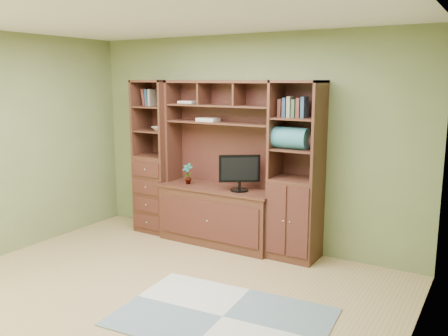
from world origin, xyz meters
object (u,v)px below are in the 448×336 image
Objects in this scene: center_hutch at (218,164)px; right_tower at (296,172)px; left_tower at (156,157)px; monitor at (240,166)px.

right_tower is at bearing 2.23° from center_hutch.
monitor is (1.33, -0.07, 0.01)m from left_tower.
right_tower is 0.70m from monitor.
monitor is (0.33, -0.03, 0.01)m from center_hutch.
center_hutch reaches higher than monitor.
right_tower is (2.02, 0.00, 0.00)m from left_tower.
center_hutch and left_tower have the same top height.
center_hutch is 1.03m from right_tower.
center_hutch is 1.00m from left_tower.
left_tower is 1.33m from monitor.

